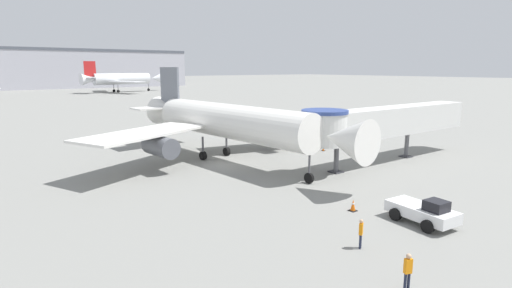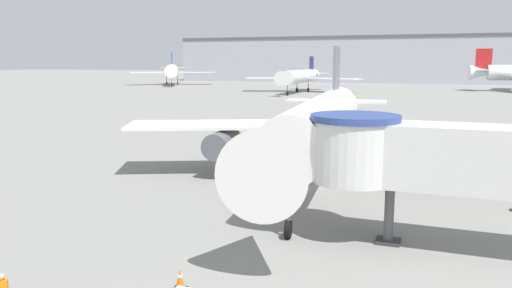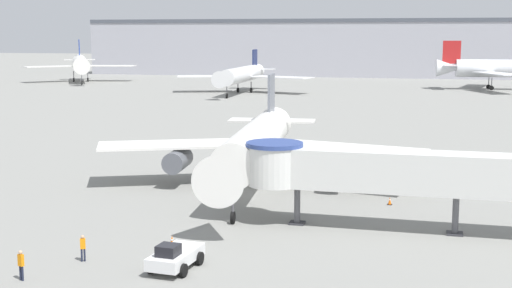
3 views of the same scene
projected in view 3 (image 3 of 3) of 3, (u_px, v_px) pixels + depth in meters
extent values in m
plane|color=gray|center=(240.00, 193.00, 61.31)|extent=(800.00, 800.00, 0.00)
cylinder|color=white|center=(254.00, 144.00, 60.91)|extent=(5.45, 21.50, 3.47)
cone|color=white|center=(223.00, 176.00, 47.29)|extent=(3.81, 4.13, 3.47)
cone|color=white|center=(272.00, 127.00, 72.49)|extent=(3.94, 5.51, 3.47)
cube|color=white|center=(170.00, 145.00, 64.74)|extent=(13.73, 9.55, 0.22)
cube|color=white|center=(351.00, 149.00, 62.39)|extent=(13.61, 7.54, 0.22)
cube|color=slate|center=(271.00, 96.00, 71.76)|extent=(0.61, 3.94, 4.51)
cube|color=white|center=(272.00, 121.00, 72.65)|extent=(8.97, 3.57, 0.18)
cylinder|color=#565960|center=(178.00, 160.00, 63.58)|extent=(2.27, 4.10, 1.91)
cylinder|color=#565960|center=(338.00, 165.00, 61.52)|extent=(2.27, 4.10, 1.91)
cylinder|color=#4C4C51|center=(233.00, 204.00, 51.13)|extent=(0.18, 0.18, 2.00)
cylinder|color=black|center=(233.00, 218.00, 51.28)|extent=(0.34, 0.92, 0.90)
cylinder|color=#4C4C51|center=(242.00, 169.00, 64.15)|extent=(0.22, 0.22, 2.00)
cylinder|color=black|center=(242.00, 180.00, 64.30)|extent=(0.48, 0.93, 0.90)
cylinder|color=#4C4C51|center=(276.00, 170.00, 63.70)|extent=(0.22, 0.22, 2.00)
cylinder|color=black|center=(276.00, 181.00, 63.85)|extent=(0.48, 0.93, 0.90)
cube|color=silver|center=(425.00, 173.00, 48.48)|extent=(21.13, 2.90, 2.80)
cylinder|color=silver|center=(274.00, 166.00, 51.10)|extent=(3.90, 3.90, 2.80)
cylinder|color=navy|center=(275.00, 144.00, 50.87)|extent=(4.10, 4.09, 0.30)
cylinder|color=#56565B|center=(297.00, 205.00, 51.11)|extent=(0.44, 0.44, 2.78)
cube|color=#333338|center=(297.00, 223.00, 51.31)|extent=(1.10, 1.10, 0.12)
cylinder|color=#56565B|center=(456.00, 215.00, 48.38)|extent=(0.44, 0.44, 2.78)
cube|color=#333338|center=(455.00, 234.00, 48.58)|extent=(1.10, 1.10, 0.12)
cube|color=silver|center=(176.00, 257.00, 41.34)|extent=(2.32, 4.35, 0.70)
cube|color=black|center=(168.00, 250.00, 40.36)|extent=(1.27, 1.28, 0.63)
cylinder|color=black|center=(151.00, 267.00, 40.64)|extent=(0.38, 0.81, 0.78)
cylinder|color=black|center=(183.00, 270.00, 40.00)|extent=(0.38, 0.81, 0.78)
cylinder|color=black|center=(169.00, 255.00, 42.79)|extent=(0.38, 0.81, 0.78)
cylinder|color=black|center=(199.00, 258.00, 42.15)|extent=(0.38, 0.81, 0.78)
cube|color=black|center=(390.00, 204.00, 57.03)|extent=(0.38, 0.38, 0.04)
cone|color=orange|center=(390.00, 201.00, 56.99)|extent=(0.26, 0.26, 0.59)
cylinder|color=white|center=(390.00, 200.00, 56.97)|extent=(0.14, 0.14, 0.07)
cube|color=black|center=(172.00, 247.00, 45.64)|extent=(0.48, 0.48, 0.04)
cone|color=orange|center=(172.00, 241.00, 45.58)|extent=(0.33, 0.33, 0.76)
cylinder|color=white|center=(172.00, 240.00, 45.57)|extent=(0.18, 0.18, 0.09)
cylinder|color=#1E2338|center=(82.00, 255.00, 42.74)|extent=(0.12, 0.12, 0.79)
cylinder|color=#1E2338|center=(85.00, 255.00, 42.78)|extent=(0.12, 0.12, 0.79)
cube|color=orange|center=(83.00, 244.00, 42.65)|extent=(0.36, 0.31, 0.63)
sphere|color=tan|center=(82.00, 237.00, 42.59)|extent=(0.21, 0.21, 0.21)
cylinder|color=#1E2338|center=(23.00, 273.00, 39.40)|extent=(0.12, 0.12, 0.84)
cylinder|color=#1E2338|center=(20.00, 273.00, 39.50)|extent=(0.12, 0.12, 0.84)
cube|color=orange|center=(21.00, 260.00, 39.33)|extent=(0.38, 0.29, 0.66)
sphere|color=tan|center=(20.00, 252.00, 39.27)|extent=(0.23, 0.23, 0.23)
cylinder|color=white|center=(241.00, 75.00, 162.15)|extent=(3.90, 25.97, 3.51)
cone|color=white|center=(222.00, 79.00, 146.46)|extent=(3.57, 3.92, 3.51)
cone|color=white|center=(255.00, 72.00, 175.82)|extent=(3.59, 5.32, 3.51)
cube|color=white|center=(208.00, 76.00, 167.03)|extent=(15.18, 9.88, 0.22)
cube|color=white|center=(282.00, 77.00, 163.14)|extent=(15.16, 9.52, 0.22)
cube|color=#141E4C|center=(255.00, 59.00, 175.09)|extent=(0.31, 4.56, 4.57)
cube|color=white|center=(255.00, 69.00, 175.98)|extent=(9.66, 3.33, 0.18)
cylinder|color=#4C4C51|center=(227.00, 91.00, 150.61)|extent=(0.18, 0.18, 2.02)
cylinder|color=black|center=(227.00, 96.00, 150.77)|extent=(0.28, 1.10, 1.10)
cylinder|color=#4C4C51|center=(238.00, 86.00, 166.05)|extent=(0.22, 0.22, 2.02)
cylinder|color=black|center=(238.00, 90.00, 166.20)|extent=(0.42, 1.11, 1.10)
cylinder|color=#4C4C51|center=(251.00, 86.00, 165.35)|extent=(0.22, 0.22, 2.02)
cylinder|color=black|center=(251.00, 90.00, 165.51)|extent=(0.42, 1.11, 1.10)
cylinder|color=silver|center=(503.00, 68.00, 173.69)|extent=(22.51, 6.60, 4.32)
cone|color=silver|center=(450.00, 68.00, 175.39)|extent=(6.90, 4.97, 4.32)
cube|color=silver|center=(498.00, 74.00, 164.95)|extent=(10.80, 15.49, 0.22)
cube|color=silver|center=(483.00, 70.00, 183.45)|extent=(8.27, 15.37, 0.22)
cube|color=#B21E1E|center=(452.00, 52.00, 174.75)|extent=(4.35, 0.69, 5.62)
cube|color=silver|center=(448.00, 65.00, 175.31)|extent=(4.05, 10.17, 0.18)
cylinder|color=#4C4C51|center=(492.00, 83.00, 172.68)|extent=(0.22, 0.22, 2.49)
cylinder|color=black|center=(491.00, 88.00, 172.87)|extent=(1.14, 0.51, 1.10)
cylinder|color=#4C4C51|center=(489.00, 82.00, 176.49)|extent=(0.22, 0.22, 2.49)
cylinder|color=black|center=(489.00, 87.00, 176.68)|extent=(1.14, 0.51, 1.10)
cylinder|color=white|center=(80.00, 64.00, 200.30)|extent=(13.64, 20.11, 4.32)
cone|color=white|center=(82.00, 66.00, 186.56)|extent=(6.07, 6.25, 4.32)
cone|color=white|center=(80.00, 62.00, 211.56)|extent=(6.90, 7.76, 4.32)
cube|color=white|center=(48.00, 66.00, 200.74)|extent=(12.81, 13.13, 0.22)
cube|color=white|center=(112.00, 66.00, 205.19)|extent=(13.97, 7.44, 0.22)
cube|color=navy|center=(79.00, 49.00, 210.66)|extent=(2.19, 3.74, 5.62)
cube|color=white|center=(80.00, 60.00, 211.76)|extent=(9.30, 6.86, 0.18)
cylinder|color=#4C4C51|center=(82.00, 78.00, 190.82)|extent=(0.18, 0.18, 2.49)
cylinder|color=black|center=(82.00, 83.00, 191.01)|extent=(0.75, 1.09, 1.10)
cylinder|color=#4C4C51|center=(74.00, 76.00, 202.78)|extent=(0.22, 0.22, 2.49)
cylinder|color=black|center=(74.00, 80.00, 202.97)|extent=(0.88, 1.16, 1.10)
cylinder|color=#4C4C51|center=(88.00, 75.00, 203.77)|extent=(0.22, 0.22, 2.49)
cylinder|color=black|center=(88.00, 80.00, 203.96)|extent=(0.88, 1.16, 1.10)
cube|color=#A8A8B2|center=(356.00, 50.00, 229.94)|extent=(176.64, 19.52, 17.07)
cube|color=#4C515B|center=(356.00, 21.00, 228.54)|extent=(176.64, 19.91, 1.20)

